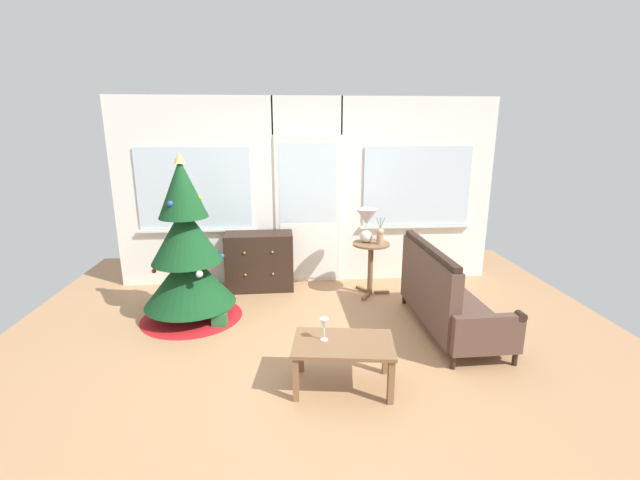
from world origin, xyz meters
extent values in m
plane|color=#AD7F56|center=(0.00, 0.00, 0.00)|extent=(6.76, 6.76, 0.00)
cube|color=white|center=(-1.52, 2.09, 1.27)|extent=(2.15, 0.08, 2.55)
cube|color=white|center=(1.52, 2.09, 1.27)|extent=(2.15, 0.08, 2.55)
cube|color=white|center=(0.00, 2.09, 2.30)|extent=(0.94, 0.08, 0.50)
cube|color=silver|center=(0.00, 2.05, 1.02)|extent=(0.90, 0.05, 2.05)
cube|color=white|center=(0.00, 2.03, 0.45)|extent=(0.78, 0.02, 0.80)
cube|color=silver|center=(0.00, 2.03, 1.40)|extent=(0.78, 0.01, 1.10)
cube|color=silver|center=(-1.52, 2.03, 1.35)|extent=(1.50, 0.01, 1.10)
cube|color=silver|center=(1.52, 2.03, 1.35)|extent=(1.50, 0.01, 1.10)
cube|color=silver|center=(-1.52, 2.02, 0.78)|extent=(1.59, 0.06, 0.03)
cube|color=silver|center=(1.52, 2.02, 0.78)|extent=(1.59, 0.06, 0.03)
cylinder|color=#4C331E|center=(-1.42, 0.93, 0.12)|extent=(0.10, 0.10, 0.25)
cone|color=red|center=(-1.42, 0.93, 0.05)|extent=(1.16, 1.16, 0.10)
cone|color=#14421E|center=(-1.42, 0.93, 0.49)|extent=(1.03, 1.03, 0.64)
cone|color=#14421E|center=(-1.42, 0.93, 1.00)|extent=(0.78, 0.78, 0.64)
cone|color=#14421E|center=(-1.42, 0.93, 1.51)|extent=(0.54, 0.54, 0.64)
cone|color=#E0BC4C|center=(-1.42, 0.93, 1.84)|extent=(0.12, 0.12, 0.12)
sphere|color=red|center=(-1.56, 0.62, 0.68)|extent=(0.05, 0.05, 0.05)
sphere|color=gold|center=(-1.28, 1.09, 1.38)|extent=(0.07, 0.07, 0.07)
sphere|color=silver|center=(-1.25, 1.06, 1.25)|extent=(0.08, 0.08, 0.08)
sphere|color=#264CB2|center=(-1.05, 1.04, 0.70)|extent=(0.05, 0.05, 0.05)
sphere|color=red|center=(-1.83, 1.01, 0.55)|extent=(0.05, 0.05, 0.05)
sphere|color=gold|center=(-1.62, 0.82, 1.22)|extent=(0.06, 0.06, 0.06)
sphere|color=silver|center=(-1.23, 0.58, 0.65)|extent=(0.08, 0.08, 0.08)
sphere|color=#264CB2|center=(-1.51, 0.74, 1.38)|extent=(0.06, 0.06, 0.06)
cube|color=black|center=(-0.68, 1.79, 0.39)|extent=(0.91, 0.44, 0.78)
sphere|color=tan|center=(-0.85, 1.56, 0.58)|extent=(0.03, 0.03, 0.03)
sphere|color=tan|center=(-0.49, 1.57, 0.58)|extent=(0.03, 0.03, 0.03)
sphere|color=tan|center=(-0.85, 1.56, 0.28)|extent=(0.03, 0.03, 0.03)
sphere|color=tan|center=(-0.49, 1.57, 0.28)|extent=(0.03, 0.03, 0.03)
cylinder|color=black|center=(1.80, -0.38, 0.07)|extent=(0.05, 0.05, 0.14)
cylinder|color=black|center=(1.76, 1.14, 0.07)|extent=(0.05, 0.05, 0.14)
cylinder|color=black|center=(1.20, -0.39, 0.07)|extent=(0.05, 0.05, 0.14)
cylinder|color=black|center=(1.16, 1.13, 0.07)|extent=(0.05, 0.05, 0.14)
cube|color=brown|center=(1.48, 0.38, 0.21)|extent=(0.76, 1.48, 0.14)
cube|color=brown|center=(1.18, 0.37, 0.59)|extent=(0.16, 1.47, 0.62)
cube|color=black|center=(1.18, 0.37, 0.93)|extent=(0.12, 1.44, 0.06)
cube|color=brown|center=(1.50, -0.40, 0.33)|extent=(0.66, 0.11, 0.38)
cylinder|color=black|center=(1.79, -0.39, 0.50)|extent=(0.09, 0.09, 0.09)
cube|color=brown|center=(1.46, 1.15, 0.33)|extent=(0.66, 0.11, 0.38)
cylinder|color=black|center=(1.75, 1.16, 0.50)|extent=(0.09, 0.09, 0.09)
cylinder|color=brown|center=(0.79, 1.47, 0.69)|extent=(0.48, 0.48, 0.02)
cylinder|color=brown|center=(0.79, 1.47, 0.34)|extent=(0.07, 0.07, 0.68)
cube|color=brown|center=(0.95, 1.47, 0.02)|extent=(0.20, 0.05, 0.04)
cube|color=brown|center=(0.71, 1.60, 0.02)|extent=(0.14, 0.20, 0.04)
cube|color=brown|center=(0.71, 1.33, 0.02)|extent=(0.14, 0.20, 0.04)
sphere|color=silver|center=(0.73, 1.51, 0.78)|extent=(0.16, 0.16, 0.16)
cylinder|color=silver|center=(0.73, 1.51, 0.91)|extent=(0.02, 0.02, 0.06)
cone|color=silver|center=(0.73, 1.51, 1.04)|extent=(0.28, 0.28, 0.20)
cylinder|color=tan|center=(0.89, 1.41, 0.78)|extent=(0.09, 0.09, 0.16)
sphere|color=tan|center=(0.89, 1.41, 0.86)|extent=(0.10, 0.10, 0.10)
cylinder|color=#4C7042|center=(0.86, 1.41, 0.96)|extent=(0.07, 0.01, 0.17)
cylinder|color=#4C7042|center=(0.89, 1.41, 0.96)|extent=(0.01, 0.01, 0.18)
cylinder|color=#4C7042|center=(0.91, 1.41, 0.96)|extent=(0.07, 0.01, 0.17)
cube|color=brown|center=(0.16, -0.58, 0.40)|extent=(0.90, 0.63, 0.03)
cube|color=brown|center=(-0.25, -0.75, 0.19)|extent=(0.05, 0.05, 0.38)
cube|color=brown|center=(0.50, -0.85, 0.19)|extent=(0.05, 0.05, 0.38)
cube|color=brown|center=(-0.19, -0.31, 0.19)|extent=(0.05, 0.05, 0.38)
cube|color=brown|center=(0.56, -0.42, 0.19)|extent=(0.05, 0.05, 0.38)
cylinder|color=silver|center=(0.00, -0.53, 0.42)|extent=(0.06, 0.06, 0.01)
cylinder|color=silver|center=(0.00, -0.53, 0.47)|extent=(0.01, 0.01, 0.10)
cone|color=silver|center=(0.00, -0.53, 0.56)|extent=(0.08, 0.08, 0.09)
cube|color=#266633|center=(-1.06, 0.66, 0.08)|extent=(0.16, 0.15, 0.16)
camera|label=1|loc=(-0.29, -3.79, 2.15)|focal=24.04mm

